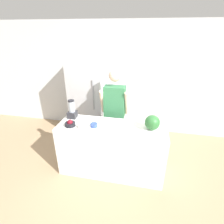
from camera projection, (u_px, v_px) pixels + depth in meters
ground_plane at (108, 182)px, 3.02m from camera, size 14.00×14.00×0.00m
wall_back at (126, 80)px, 4.19m from camera, size 8.00×0.06×2.60m
counter_island at (112, 149)px, 3.10m from camera, size 1.82×0.62×0.93m
refrigerator at (89, 97)px, 4.13m from camera, size 0.78×0.74×1.89m
person at (115, 112)px, 3.45m from camera, size 0.54×0.27×1.75m
cutting_board at (153, 129)px, 2.80m from camera, size 0.34×0.30×0.01m
watermelon at (152, 123)px, 2.74m from camera, size 0.24×0.24×0.24m
bowl_cherries at (70, 124)px, 2.89m from camera, size 0.17×0.17×0.11m
bowl_cream at (82, 126)px, 2.86m from camera, size 0.16×0.16×0.08m
bowl_small_blue at (94, 125)px, 2.87m from camera, size 0.11×0.11×0.06m
blender at (72, 110)px, 3.13m from camera, size 0.15×0.15×0.34m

